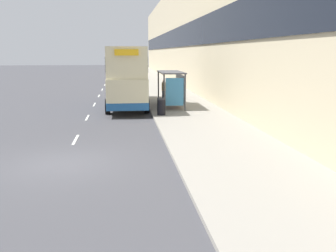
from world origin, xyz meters
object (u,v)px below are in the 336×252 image
at_px(car_1, 126,75).
at_px(pedestrian_1, 164,90).
at_px(bus_shelter, 174,83).
at_px(double_decker_bus_near, 126,76).
at_px(car_0, 125,81).
at_px(litter_bin, 161,106).
at_px(pedestrian_at_shelter, 175,90).

distance_m(car_1, pedestrian_1, 24.42).
xyz_separation_m(bus_shelter, double_decker_bus_near, (-3.30, 1.65, 0.41)).
xyz_separation_m(bus_shelter, car_1, (-3.10, 28.02, -1.01)).
bearing_deg(car_0, litter_bin, -83.50).
relative_size(pedestrian_1, litter_bin, 1.60).
distance_m(bus_shelter, car_0, 15.81).
bearing_deg(bus_shelter, double_decker_bus_near, 153.37).
relative_size(car_1, litter_bin, 4.37).
bearing_deg(litter_bin, car_0, 96.50).
height_order(car_1, pedestrian_at_shelter, pedestrian_at_shelter).
bearing_deg(pedestrian_at_shelter, pedestrian_1, 120.90).
distance_m(pedestrian_at_shelter, pedestrian_1, 1.39).
bearing_deg(car_1, car_0, -91.14).
distance_m(bus_shelter, pedestrian_1, 3.87).
relative_size(car_0, pedestrian_1, 2.31).
height_order(double_decker_bus_near, pedestrian_1, double_decker_bus_near).
xyz_separation_m(car_1, pedestrian_1, (2.79, -24.26, 0.14)).
height_order(pedestrian_at_shelter, litter_bin, pedestrian_at_shelter).
distance_m(bus_shelter, car_1, 28.21).
xyz_separation_m(double_decker_bus_near, pedestrian_at_shelter, (3.70, 0.91, -1.21)).
bearing_deg(litter_bin, double_decker_bus_near, 113.02).
xyz_separation_m(pedestrian_at_shelter, pedestrian_1, (-0.71, 1.19, -0.07)).
height_order(pedestrian_at_shelter, pedestrian_1, pedestrian_at_shelter).
bearing_deg(double_decker_bus_near, bus_shelter, -26.63).
relative_size(pedestrian_at_shelter, pedestrian_1, 1.09).
distance_m(car_0, pedestrian_at_shelter, 13.39).
distance_m(car_0, pedestrian_1, 12.06).
distance_m(car_1, pedestrian_at_shelter, 25.69).
xyz_separation_m(bus_shelter, pedestrian_at_shelter, (0.40, 2.57, -0.80)).
bearing_deg(double_decker_bus_near, car_1, 89.56).
bearing_deg(bus_shelter, pedestrian_at_shelter, 81.06).
bearing_deg(bus_shelter, car_1, 96.31).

